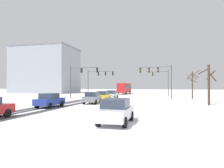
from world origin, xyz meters
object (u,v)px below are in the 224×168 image
Objects in this scene: traffic_signal_near_left at (80,75)px; traffic_signal_far_right at (162,78)px; traffic_signal_far_left at (98,77)px; bare_tree_sidewalk_far at (192,83)px; traffic_signal_near_right at (158,74)px; office_building_far_left_block at (46,70)px; car_grey_third at (92,98)px; car_blue_fourth at (50,100)px; car_yellow_cab_second at (103,96)px; bare_tree_sidewalk_mid at (209,83)px; car_white_fifth at (116,111)px; car_silver_lead at (112,95)px; bus_oncoming at (124,88)px.

traffic_signal_near_left is 21.24m from traffic_signal_far_right.
bare_tree_sidewalk_far is (20.93, -5.84, -1.70)m from traffic_signal_far_left.
traffic_signal_near_right is 47.98m from office_building_far_left_block.
car_blue_fourth is at bearing -119.28° from car_grey_third.
office_building_far_left_block reaches higher than car_yellow_cab_second.
bare_tree_sidewalk_mid is 59.87m from office_building_far_left_block.
traffic_signal_far_left is 1.03× the size of traffic_signal_far_right.
bare_tree_sidewalk_far reaches higher than car_blue_fourth.
car_white_fifth is at bearing -39.57° from car_blue_fourth.
car_silver_lead is at bearing 146.70° from bare_tree_sidewalk_mid.
car_yellow_cab_second is 1.00× the size of car_blue_fourth.
office_building_far_left_block is at bearing 125.77° from car_white_fifth.
bare_tree_sidewalk_far is (6.54, 2.21, -1.69)m from traffic_signal_near_right.
car_yellow_cab_second is at bearing 90.53° from car_grey_third.
office_building_far_left_block is at bearing 141.20° from bare_tree_sidewalk_mid.
traffic_signal_far_right is at bearing 61.84° from car_yellow_cab_second.
traffic_signal_near_left is 7.37m from car_silver_lead.
bus_oncoming is (-1.49, 35.54, 1.18)m from car_grey_third.
car_blue_fourth is 52.81m from office_building_far_left_block.
bare_tree_sidewalk_far is at bearing -15.59° from traffic_signal_far_left.
traffic_signal_far_right is 0.59× the size of bus_oncoming.
bare_tree_sidewalk_far is (21.52, 4.39, -1.53)m from traffic_signal_near_left.
bare_tree_sidewalk_far reaches higher than bus_oncoming.
traffic_signal_far_left is 0.32× the size of office_building_far_left_block.
car_blue_fourth is at bearing -159.79° from bare_tree_sidewalk_mid.
traffic_signal_near_right is 1.58× the size of car_silver_lead.
car_yellow_cab_second is (5.39, -14.89, -3.99)m from traffic_signal_far_left.
car_silver_lead is 0.20× the size of office_building_far_left_block.
traffic_signal_far_left reaches higher than car_grey_third.
traffic_signal_near_right is at bearing -161.34° from bare_tree_sidewalk_far.
bare_tree_sidewalk_mid is (20.75, -19.29, -1.98)m from traffic_signal_far_left.
traffic_signal_near_left is 1.57× the size of car_blue_fourth.
traffic_signal_near_right is 1.57× the size of car_yellow_cab_second.
traffic_signal_near_left is 1.00× the size of traffic_signal_far_right.
traffic_signal_far_right reaches higher than car_blue_fourth.
traffic_signal_near_left is 1.58× the size of car_silver_lead.
traffic_signal_near_left reaches higher than car_silver_lead.
traffic_signal_far_right is at bearing 66.25° from car_blue_fourth.
traffic_signal_near_right is 1.55× the size of car_grey_third.
traffic_signal_near_right and traffic_signal_far_left have the same top height.
car_grey_third is 15.47m from bare_tree_sidewalk_mid.
car_yellow_cab_second and car_white_fifth have the same top height.
traffic_signal_far_right is at bearing 67.64° from car_grey_third.
bare_tree_sidewalk_mid reaches higher than car_yellow_cab_second.
car_silver_lead is at bearing 78.50° from car_blue_fourth.
car_grey_third is at bearing -87.60° from bus_oncoming.
car_silver_lead is (6.24, 0.86, -3.83)m from traffic_signal_near_left.
traffic_signal_near_right reaches higher than car_yellow_cab_second.
traffic_signal_far_right is 1.17× the size of bare_tree_sidewalk_far.
car_grey_third is 1.01× the size of car_blue_fourth.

